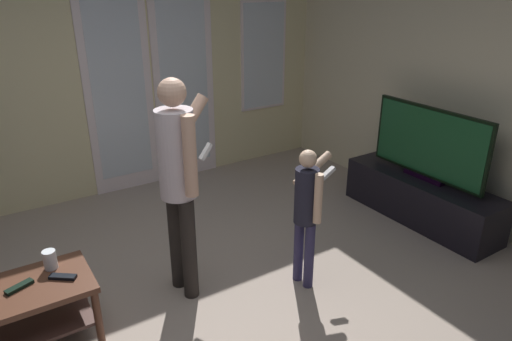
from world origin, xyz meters
TOP-DOWN VIEW (x-y plane):
  - ground_plane at (0.00, 0.00)m, footprint 5.84×5.16m
  - wall_back_with_doors at (0.11, 2.55)m, footprint 5.84×0.09m
  - wall_right_plain at (2.89, 0.00)m, footprint 0.06×5.16m
  - coffee_table at (-1.11, 0.43)m, footprint 1.09×0.51m
  - tv_stand at (2.53, 0.21)m, footprint 0.46×1.58m
  - flat_screen_tv at (2.53, 0.22)m, footprint 0.08×1.22m
  - person_adult at (0.12, 0.43)m, footprint 0.52×0.49m
  - person_child at (0.93, 0.01)m, footprint 0.49×0.33m
  - cup_near_edge at (-0.77, 0.56)m, footprint 0.09×0.09m
  - tv_remote_black at (-0.74, 0.40)m, footprint 0.17×0.14m
  - dvd_remote_slim at (-0.98, 0.44)m, footprint 0.18×0.11m

SIDE VIEW (x-z plane):
  - ground_plane at x=0.00m, z-range -0.02..0.00m
  - tv_stand at x=2.53m, z-range 0.00..0.43m
  - coffee_table at x=-1.11m, z-range 0.10..0.54m
  - tv_remote_black at x=-0.74m, z-range 0.44..0.47m
  - dvd_remote_slim at x=-0.98m, z-range 0.44..0.47m
  - cup_near_edge at x=-0.77m, z-range 0.44..0.57m
  - person_child at x=0.93m, z-range 0.11..1.22m
  - flat_screen_tv at x=2.53m, z-range 0.44..1.14m
  - person_adult at x=0.12m, z-range 0.16..1.79m
  - wall_back_with_doors at x=0.11m, z-range -0.04..2.81m
  - wall_right_plain at x=2.89m, z-range 0.00..2.82m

